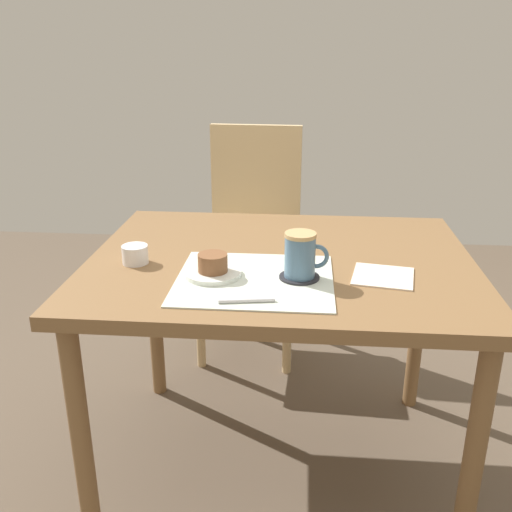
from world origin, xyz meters
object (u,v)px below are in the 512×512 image
pastry (213,263)px  coffee_mug (301,255)px  wooden_chair (252,232)px  pastry_plate (213,273)px  dining_table (280,283)px  sugar_bowl (135,254)px

pastry → coffee_mug: coffee_mug is taller
wooden_chair → pastry_plate: wooden_chair is taller
pastry → dining_table: bearing=43.7°
dining_table → wooden_chair: wooden_chair is taller
sugar_bowl → dining_table: bearing=11.5°
wooden_chair → pastry: wooden_chair is taller
pastry_plate → dining_table: bearing=43.7°
pastry → coffee_mug: bearing=0.9°
dining_table → coffee_mug: 0.22m
pastry → coffee_mug: (0.22, 0.00, 0.03)m
coffee_mug → sugar_bowl: 0.45m
pastry → coffee_mug: 0.22m
dining_table → wooden_chair: (-0.15, 0.81, -0.12)m
wooden_chair → sugar_bowl: bearing=78.0°
sugar_bowl → pastry: bearing=-19.3°
pastry_plate → sugar_bowl: sugar_bowl is taller
sugar_bowl → pastry_plate: bearing=-19.3°
wooden_chair → pastry_plate: (-0.01, -0.96, 0.21)m
dining_table → pastry_plate: bearing=-136.3°
wooden_chair → coffee_mug: (0.21, -0.96, 0.26)m
pastry_plate → coffee_mug: bearing=0.9°
dining_table → pastry_plate: size_ratio=7.34×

